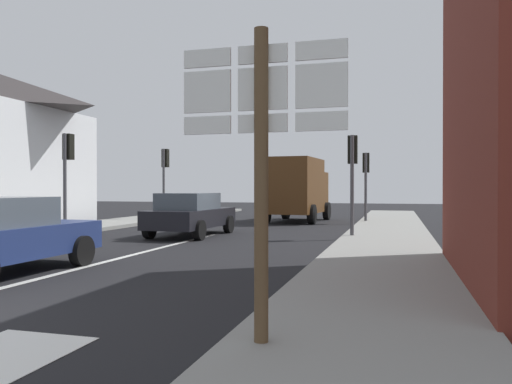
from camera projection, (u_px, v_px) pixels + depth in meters
ground_plane at (191, 240)px, 15.88m from camera, size 80.00×80.00×0.00m
sidewalk_right at (384, 252)px, 12.36m from camera, size 2.74×44.00×0.14m
lane_centre_stripe at (125, 257)px, 12.03m from camera, size 0.16×12.00×0.01m
sedan_far at (191, 214)px, 17.30m from camera, size 2.03×4.23×1.47m
delivery_truck at (297, 188)px, 24.64m from camera, size 2.75×5.13×3.05m
route_sign_post at (262, 151)px, 4.95m from camera, size 1.66×0.14×3.20m
traffic_light_near_left at (67, 160)px, 17.61m from camera, size 0.30×0.49×3.53m
traffic_light_near_right at (353, 162)px, 16.21m from camera, size 0.30×0.49×3.32m
traffic_light_far_right at (366, 171)px, 23.22m from camera, size 0.30×0.49×3.25m
traffic_light_far_left at (165, 168)px, 25.01m from camera, size 0.30×0.49×3.57m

